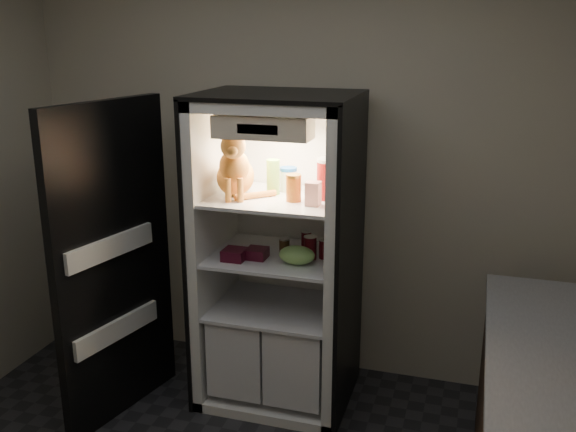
% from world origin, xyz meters
% --- Properties ---
extents(room_shell, '(3.60, 3.60, 3.60)m').
position_xyz_m(room_shell, '(0.00, 0.00, 1.62)').
color(room_shell, white).
rests_on(room_shell, floor).
extents(refrigerator, '(0.90, 0.72, 1.88)m').
position_xyz_m(refrigerator, '(0.00, 1.38, 0.79)').
color(refrigerator, white).
rests_on(refrigerator, floor).
extents(fridge_door, '(0.25, 0.86, 1.85)m').
position_xyz_m(fridge_door, '(-0.84, 0.93, 0.91)').
color(fridge_door, black).
rests_on(fridge_door, floor).
extents(tabby_cat, '(0.38, 0.41, 0.42)m').
position_xyz_m(tabby_cat, '(-0.22, 1.25, 1.45)').
color(tabby_cat, '#C26118').
rests_on(tabby_cat, refrigerator).
extents(parmesan_shaker, '(0.08, 0.08, 0.20)m').
position_xyz_m(parmesan_shaker, '(-0.04, 1.38, 1.39)').
color(parmesan_shaker, green).
rests_on(parmesan_shaker, refrigerator).
extents(mayo_tub, '(0.10, 0.10, 0.14)m').
position_xyz_m(mayo_tub, '(0.03, 1.47, 1.36)').
color(mayo_tub, white).
rests_on(mayo_tub, refrigerator).
extents(salsa_jar, '(0.09, 0.09, 0.15)m').
position_xyz_m(salsa_jar, '(0.12, 1.26, 1.37)').
color(salsa_jar, maroon).
rests_on(salsa_jar, refrigerator).
extents(pepper_jar, '(0.14, 0.14, 0.23)m').
position_xyz_m(pepper_jar, '(0.30, 1.36, 1.41)').
color(pepper_jar, maroon).
rests_on(pepper_jar, refrigerator).
extents(cream_carton, '(0.08, 0.08, 0.13)m').
position_xyz_m(cream_carton, '(0.25, 1.20, 1.36)').
color(cream_carton, white).
rests_on(cream_carton, refrigerator).
extents(soda_can_a, '(0.06, 0.06, 0.11)m').
position_xyz_m(soda_can_a, '(0.14, 1.46, 1.00)').
color(soda_can_a, black).
rests_on(soda_can_a, refrigerator).
extents(soda_can_b, '(0.06, 0.06, 0.11)m').
position_xyz_m(soda_can_b, '(0.28, 1.34, 1.00)').
color(soda_can_b, black).
rests_on(soda_can_b, refrigerator).
extents(soda_can_c, '(0.07, 0.07, 0.14)m').
position_xyz_m(soda_can_c, '(0.21, 1.31, 1.01)').
color(soda_can_c, black).
rests_on(soda_can_c, refrigerator).
extents(condiment_jar, '(0.06, 0.06, 0.09)m').
position_xyz_m(condiment_jar, '(0.03, 1.38, 0.98)').
color(condiment_jar, '#533617').
rests_on(condiment_jar, refrigerator).
extents(grape_bag, '(0.21, 0.15, 0.10)m').
position_xyz_m(grape_bag, '(0.16, 1.21, 0.99)').
color(grape_bag, '#75AF52').
rests_on(grape_bag, refrigerator).
extents(berry_box_left, '(0.13, 0.13, 0.06)m').
position_xyz_m(berry_box_left, '(-0.20, 1.17, 0.97)').
color(berry_box_left, '#4E0D20').
rests_on(berry_box_left, refrigerator).
extents(berry_box_right, '(0.12, 0.12, 0.06)m').
position_xyz_m(berry_box_right, '(-0.09, 1.23, 0.97)').
color(berry_box_right, '#4E0D20').
rests_on(berry_box_right, refrigerator).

